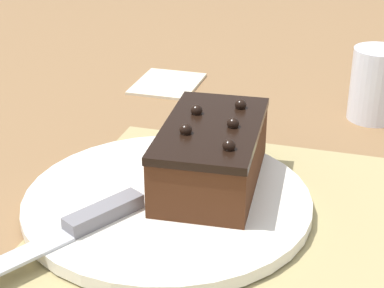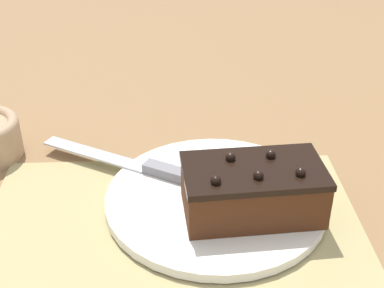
{
  "view_description": "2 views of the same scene",
  "coord_description": "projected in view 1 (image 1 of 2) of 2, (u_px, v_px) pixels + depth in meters",
  "views": [
    {
      "loc": [
        0.46,
        0.12,
        0.33
      ],
      "look_at": [
        -0.08,
        -0.04,
        0.06
      ],
      "focal_mm": 60.0,
      "sensor_mm": 36.0,
      "label": 1
    },
    {
      "loc": [
        -0.0,
        0.48,
        0.42
      ],
      "look_at": [
        -0.03,
        -0.1,
        0.07
      ],
      "focal_mm": 50.0,
      "sensor_mm": 36.0,
      "label": 2
    }
  ],
  "objects": [
    {
      "name": "chocolate_cake",
      "position": [
        212.0,
        153.0,
        0.64
      ],
      "size": [
        0.17,
        0.1,
        0.07
      ],
      "rotation": [
        0.0,
        0.0,
        0.07
      ],
      "color": "#472614",
      "rests_on": "cake_plate"
    },
    {
      "name": "ground_plane",
      "position": [
        214.0,
        252.0,
        0.57
      ],
      "size": [
        3.0,
        3.0,
        0.0
      ],
      "primitive_type": "plane",
      "color": "olive"
    },
    {
      "name": "serving_knife",
      "position": [
        66.0,
        232.0,
        0.56
      ],
      "size": [
        0.23,
        0.14,
        0.01
      ],
      "rotation": [
        0.0,
        0.0,
        4.2
      ],
      "color": "slate",
      "rests_on": "cake_plate"
    },
    {
      "name": "placemat_woven",
      "position": [
        214.0,
        251.0,
        0.57
      ],
      "size": [
        0.46,
        0.34,
        0.0
      ],
      "primitive_type": "cube",
      "color": "tan",
      "rests_on": "ground_plane"
    },
    {
      "name": "folded_napkin",
      "position": [
        167.0,
        82.0,
        0.95
      ],
      "size": [
        0.11,
        0.09,
        0.01
      ],
      "primitive_type": "cube",
      "color": "beige",
      "rests_on": "ground_plane"
    },
    {
      "name": "cake_plate",
      "position": [
        167.0,
        201.0,
        0.63
      ],
      "size": [
        0.28,
        0.28,
        0.01
      ],
      "color": "white",
      "rests_on": "placemat_woven"
    },
    {
      "name": "drinking_glass",
      "position": [
        376.0,
        84.0,
        0.82
      ],
      "size": [
        0.06,
        0.06,
        0.09
      ],
      "color": "white",
      "rests_on": "ground_plane"
    }
  ]
}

